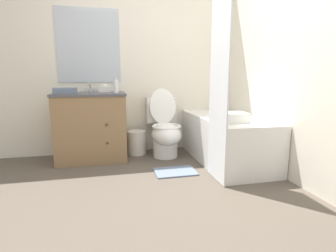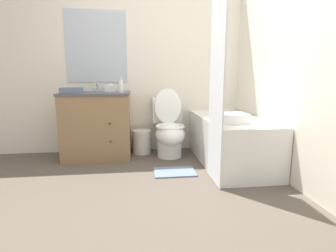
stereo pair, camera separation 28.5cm
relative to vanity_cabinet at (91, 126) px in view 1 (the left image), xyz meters
The scene contains 14 objects.
ground_plane 1.61m from the vanity_cabinet, 60.31° to the right, with size 14.00×14.00×0.00m, color brown.
wall_back 1.16m from the vanity_cabinet, 21.79° to the left, with size 8.00×0.06×2.50m.
wall_right 2.22m from the vanity_cabinet, 15.04° to the right, with size 0.05×2.63×2.50m.
vanity_cabinet is the anchor object (origin of this frame).
sink_faucet 0.48m from the vanity_cabinet, 90.00° to the left, with size 0.14×0.12×0.12m.
toilet 0.93m from the vanity_cabinet, ahead, with size 0.40×0.69×0.88m.
bathtub 1.68m from the vanity_cabinet, 15.50° to the right, with size 0.68×1.46×0.56m.
shower_curtain 1.68m from the vanity_cabinet, 38.08° to the right, with size 0.02×0.42×1.89m.
wastebasket 0.64m from the vanity_cabinet, ahead, with size 0.25×0.25×0.32m.
tissue_box 0.50m from the vanity_cabinet, 35.47° to the left, with size 0.14×0.11×0.10m.
soap_dispenser 0.59m from the vanity_cabinet, ahead, with size 0.06×0.06×0.18m.
hand_towel_folded 0.53m from the vanity_cabinet, 155.76° to the right, with size 0.24×0.18×0.07m.
bath_towel_folded 1.73m from the vanity_cabinet, 29.30° to the right, with size 0.27×0.23×0.10m.
bath_mat 1.22m from the vanity_cabinet, 38.04° to the right, with size 0.45×0.31×0.02m.
Camera 1 is at (-0.56, -2.00, 1.03)m, focal length 28.00 mm.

